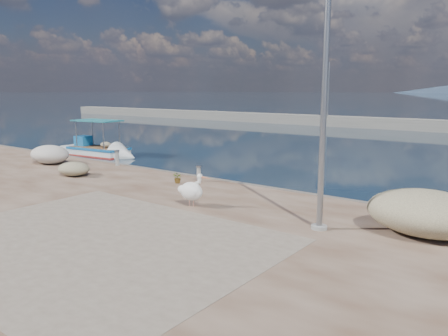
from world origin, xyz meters
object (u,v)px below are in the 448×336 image
(boat_left, at_px, (98,152))
(lamp_post, at_px, (324,108))
(bollard_near, at_px, (199,173))
(pelican, at_px, (192,191))

(boat_left, xyz_separation_m, lamp_post, (19.09, -6.90, 3.59))
(bollard_near, bearing_deg, boat_left, 161.52)
(pelican, distance_m, bollard_near, 3.98)
(boat_left, relative_size, pelican, 4.95)
(pelican, bearing_deg, lamp_post, -12.88)
(boat_left, relative_size, bollard_near, 8.76)
(pelican, height_order, lamp_post, lamp_post)
(pelican, bearing_deg, boat_left, 135.86)
(boat_left, height_order, lamp_post, lamp_post)
(bollard_near, bearing_deg, lamp_post, -22.32)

